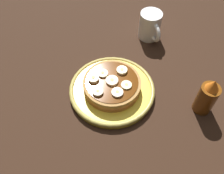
{
  "coord_description": "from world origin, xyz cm",
  "views": [
    {
      "loc": [
        38.79,
        -13.94,
        58.41
      ],
      "look_at": [
        0.0,
        0.0,
        2.48
      ],
      "focal_mm": 39.3,
      "sensor_mm": 36.0,
      "label": 1
    }
  ],
  "objects": [
    {
      "name": "banana_slice_3",
      "position": [
        -2.41,
        -4.59,
        5.46
      ],
      "size": [
        3.15,
        3.15,
        1.07
      ],
      "color": "#FAE5B4",
      "rests_on": "pancake_stack"
    },
    {
      "name": "coffee_mug",
      "position": [
        -18.01,
        20.11,
        4.83
      ],
      "size": [
        10.66,
        7.21,
        9.39
      ],
      "color": "white",
      "rests_on": "ground_plane"
    },
    {
      "name": "plate",
      "position": [
        0.0,
        0.0,
        1.15
      ],
      "size": [
        24.59,
        24.59,
        2.13
      ],
      "color": "yellow",
      "rests_on": "ground_plane"
    },
    {
      "name": "banana_slice_4",
      "position": [
        4.18,
        0.4,
        5.35
      ],
      "size": [
        3.18,
        3.18,
        0.83
      ],
      "color": "#FCE3BE",
      "rests_on": "pancake_stack"
    },
    {
      "name": "banana_slice_1",
      "position": [
        2.66,
        3.19,
        5.28
      ],
      "size": [
        2.96,
        2.96,
        0.7
      ],
      "color": "#F0EFB3",
      "rests_on": "pancake_stack"
    },
    {
      "name": "banana_slice_2",
      "position": [
        2.26,
        -4.81,
        5.39
      ],
      "size": [
        2.94,
        2.94,
        0.93
      ],
      "color": "#F4E6BC",
      "rests_on": "pancake_stack"
    },
    {
      "name": "banana_slice_0",
      "position": [
        0.08,
        -0.24,
        5.39
      ],
      "size": [
        3.46,
        3.46,
        0.92
      ],
      "color": "#FCE2B6",
      "rests_on": "pancake_stack"
    },
    {
      "name": "ground_plane",
      "position": [
        0.0,
        0.0,
        -1.5
      ],
      "size": [
        140.0,
        140.0,
        3.0
      ],
      "primitive_type": "cube",
      "color": "black"
    },
    {
      "name": "banana_slice_6",
      "position": [
        -3.34,
        -1.57,
        5.33
      ],
      "size": [
        3.03,
        3.03,
        0.8
      ],
      "color": "beige",
      "rests_on": "pancake_stack"
    },
    {
      "name": "syrup_bottle",
      "position": [
        13.49,
        21.47,
        5.47
      ],
      "size": [
        5.02,
        5.02,
        12.26
      ],
      "color": "brown",
      "rests_on": "ground_plane"
    },
    {
      "name": "banana_slice_5",
      "position": [
        -2.51,
        3.89,
        5.43
      ],
      "size": [
        3.07,
        3.07,
        1.0
      ],
      "color": "#FDF0BC",
      "rests_on": "pancake_stack"
    },
    {
      "name": "pancake_stack",
      "position": [
        0.18,
        -0.07,
        3.44
      ],
      "size": [
        16.82,
        16.58,
        3.35
      ],
      "color": "#A6632A",
      "rests_on": "plate"
    }
  ]
}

